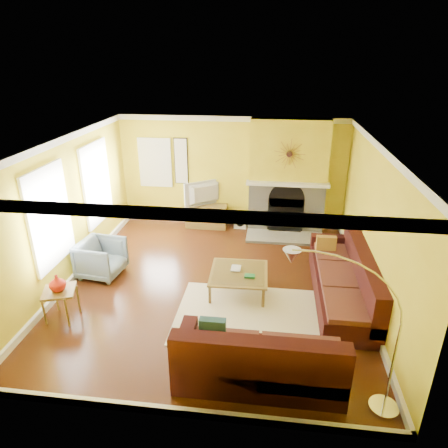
# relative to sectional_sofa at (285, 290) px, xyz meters

# --- Properties ---
(floor) EXTENTS (5.50, 6.00, 0.02)m
(floor) POSITION_rel_sectional_sofa_xyz_m (-1.30, 0.70, -0.46)
(floor) COLOR #562812
(floor) RESTS_ON ground
(ceiling) EXTENTS (5.50, 6.00, 0.02)m
(ceiling) POSITION_rel_sectional_sofa_xyz_m (-1.30, 0.70, 2.26)
(ceiling) COLOR white
(ceiling) RESTS_ON ground
(wall_back) EXTENTS (5.50, 0.02, 2.70)m
(wall_back) POSITION_rel_sectional_sofa_xyz_m (-1.30, 3.71, 0.90)
(wall_back) COLOR yellow
(wall_back) RESTS_ON ground
(wall_front) EXTENTS (5.50, 0.02, 2.70)m
(wall_front) POSITION_rel_sectional_sofa_xyz_m (-1.30, -2.31, 0.90)
(wall_front) COLOR yellow
(wall_front) RESTS_ON ground
(wall_left) EXTENTS (0.02, 6.00, 2.70)m
(wall_left) POSITION_rel_sectional_sofa_xyz_m (-4.06, 0.70, 0.90)
(wall_left) COLOR yellow
(wall_left) RESTS_ON ground
(wall_right) EXTENTS (0.02, 6.00, 2.70)m
(wall_right) POSITION_rel_sectional_sofa_xyz_m (1.46, 0.70, 0.90)
(wall_right) COLOR yellow
(wall_right) RESTS_ON ground
(baseboard) EXTENTS (5.50, 6.00, 0.12)m
(baseboard) POSITION_rel_sectional_sofa_xyz_m (-1.30, 0.70, -0.39)
(baseboard) COLOR white
(baseboard) RESTS_ON floor
(crown_molding) EXTENTS (5.50, 6.00, 0.12)m
(crown_molding) POSITION_rel_sectional_sofa_xyz_m (-1.30, 0.70, 2.19)
(crown_molding) COLOR white
(crown_molding) RESTS_ON ceiling
(window_left_near) EXTENTS (0.06, 1.22, 1.72)m
(window_left_near) POSITION_rel_sectional_sofa_xyz_m (-4.02, 2.00, 1.05)
(window_left_near) COLOR white
(window_left_near) RESTS_ON wall_left
(window_left_far) EXTENTS (0.06, 1.22, 1.72)m
(window_left_far) POSITION_rel_sectional_sofa_xyz_m (-4.02, 0.10, 1.05)
(window_left_far) COLOR white
(window_left_far) RESTS_ON wall_left
(window_back) EXTENTS (0.82, 0.06, 1.22)m
(window_back) POSITION_rel_sectional_sofa_xyz_m (-3.20, 3.66, 1.10)
(window_back) COLOR white
(window_back) RESTS_ON wall_back
(wall_art) EXTENTS (0.34, 0.04, 1.14)m
(wall_art) POSITION_rel_sectional_sofa_xyz_m (-2.55, 3.67, 1.15)
(wall_art) COLOR white
(wall_art) RESTS_ON wall_back
(fireplace) EXTENTS (1.80, 0.40, 2.70)m
(fireplace) POSITION_rel_sectional_sofa_xyz_m (0.05, 3.50, 0.90)
(fireplace) COLOR #9F9C96
(fireplace) RESTS_ON floor
(mantel) EXTENTS (1.92, 0.22, 0.08)m
(mantel) POSITION_rel_sectional_sofa_xyz_m (0.05, 3.26, 0.80)
(mantel) COLOR white
(mantel) RESTS_ON fireplace
(hearth) EXTENTS (1.80, 0.70, 0.06)m
(hearth) POSITION_rel_sectional_sofa_xyz_m (0.05, 2.95, -0.42)
(hearth) COLOR #9F9C96
(hearth) RESTS_ON floor
(sunburst) EXTENTS (0.70, 0.04, 0.70)m
(sunburst) POSITION_rel_sectional_sofa_xyz_m (0.05, 3.27, 1.50)
(sunburst) COLOR olive
(sunburst) RESTS_ON fireplace
(rug) EXTENTS (2.40, 1.80, 0.02)m
(rug) POSITION_rel_sectional_sofa_xyz_m (-0.59, -0.18, -0.44)
(rug) COLOR beige
(rug) RESTS_ON floor
(sectional_sofa) EXTENTS (2.91, 4.00, 0.90)m
(sectional_sofa) POSITION_rel_sectional_sofa_xyz_m (0.00, 0.00, 0.00)
(sectional_sofa) COLOR #371112
(sectional_sofa) RESTS_ON floor
(coffee_table) EXTENTS (1.06, 1.06, 0.41)m
(coffee_table) POSITION_rel_sectional_sofa_xyz_m (-0.82, 0.56, -0.25)
(coffee_table) COLOR white
(coffee_table) RESTS_ON floor
(media_console) EXTENTS (1.01, 0.46, 0.56)m
(media_console) POSITION_rel_sectional_sofa_xyz_m (-1.90, 3.44, -0.17)
(media_console) COLOR olive
(media_console) RESTS_ON floor
(tv) EXTENTS (0.94, 0.75, 0.61)m
(tv) POSITION_rel_sectional_sofa_xyz_m (-1.90, 3.44, 0.41)
(tv) COLOR black
(tv) RESTS_ON media_console
(subwoofer) EXTENTS (0.31, 0.31, 0.31)m
(subwoofer) POSITION_rel_sectional_sofa_xyz_m (-1.05, 3.51, -0.30)
(subwoofer) COLOR white
(subwoofer) RESTS_ON floor
(armchair) EXTENTS (0.89, 0.87, 0.73)m
(armchair) POSITION_rel_sectional_sofa_xyz_m (-3.53, 0.81, -0.09)
(armchair) COLOR slate
(armchair) RESTS_ON floor
(side_table) EXTENTS (0.62, 0.62, 0.54)m
(side_table) POSITION_rel_sectional_sofa_xyz_m (-3.62, -0.61, -0.18)
(side_table) COLOR olive
(side_table) RESTS_ON floor
(vase) EXTENTS (0.34, 0.34, 0.28)m
(vase) POSITION_rel_sectional_sofa_xyz_m (-3.62, -0.61, 0.23)
(vase) COLOR red
(vase) RESTS_ON side_table
(book) EXTENTS (0.18, 0.24, 0.02)m
(book) POSITION_rel_sectional_sofa_xyz_m (-0.97, 0.66, -0.03)
(book) COLOR white
(book) RESTS_ON coffee_table
(arc_lamp) EXTENTS (1.35, 0.36, 2.12)m
(arc_lamp) POSITION_rel_sectional_sofa_xyz_m (0.62, -1.87, 0.61)
(arc_lamp) COLOR silver
(arc_lamp) RESTS_ON floor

